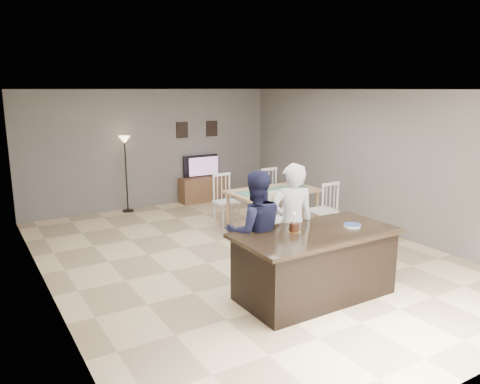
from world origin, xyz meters
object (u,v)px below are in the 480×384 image
tv_console (204,189)px  television (202,166)px  birthday_cake (294,227)px  man (255,232)px  dining_table (273,197)px  kitchen_island (315,264)px  floor_lamp (125,153)px  plate_stack (352,226)px  woman (292,224)px

tv_console → television: television is taller
birthday_cake → man: bearing=128.9°
television → man: bearing=70.7°
tv_console → dining_table: bearing=-89.2°
kitchen_island → tv_console: (1.20, 5.57, -0.15)m
kitchen_island → floor_lamp: floor_lamp is taller
man → plate_stack: size_ratio=7.25×
tv_console → woman: bearing=-103.1°
floor_lamp → dining_table: bearing=-55.9°
plate_stack → floor_lamp: bearing=102.6°
kitchen_island → tv_console: size_ratio=1.79×
kitchen_island → dining_table: (1.24, 2.71, 0.21)m
plate_stack → dining_table: 2.89m
birthday_cake → dining_table: 2.98m
man → floor_lamp: (-0.13, 5.04, 0.48)m
television → woman: size_ratio=0.53×
television → plate_stack: size_ratio=3.95×
woman → birthday_cake: size_ratio=6.69×
kitchen_island → birthday_cake: birthday_cake is taller
birthday_cake → floor_lamp: bearing=94.9°
plate_stack → woman: bearing=129.3°
woman → dining_table: 2.48m
tv_console → birthday_cake: birthday_cake is taller
tv_console → dining_table: size_ratio=0.61×
kitchen_island → plate_stack: 0.73m
woman → birthday_cake: (-0.28, -0.41, 0.10)m
kitchen_island → television: size_ratio=2.35×
birthday_cake → floor_lamp: 5.48m
dining_table → plate_stack: bearing=-105.0°
plate_stack → man: bearing=150.5°
tv_console → dining_table: (0.04, -2.86, 0.37)m
kitchen_island → floor_lamp: (-0.72, 5.59, 0.86)m
woman → birthday_cake: woman is taller
kitchen_island → floor_lamp: 5.70m
kitchen_island → dining_table: 2.98m
man → kitchen_island: bearing=154.5°
woman → birthday_cake: 0.51m
birthday_cake → plate_stack: size_ratio=1.11×
kitchen_island → dining_table: bearing=65.4°
kitchen_island → man: man is taller
woman → floor_lamp: woman is taller
woman → dining_table: bearing=-98.1°
kitchen_island → woman: 0.69m
woman → kitchen_island: bearing=108.4°
television → floor_lamp: bearing=1.5°
woman → dining_table: size_ratio=0.87×
man → floor_lamp: size_ratio=0.99×
man → birthday_cake: 0.54m
birthday_cake → tv_console: bearing=75.0°
floor_lamp → plate_stack: bearing=-77.4°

